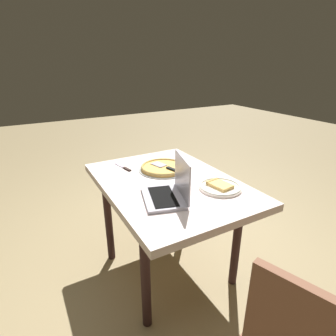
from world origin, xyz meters
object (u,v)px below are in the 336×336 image
object	(u,v)px
dining_table	(169,192)
pizza_plate	(220,187)
pizza_tray	(163,168)
table_knife	(124,168)
laptop	(170,190)

from	to	relation	value
dining_table	pizza_plate	bearing A→B (deg)	41.39
pizza_tray	table_knife	distance (m)	0.29
laptop	table_knife	xyz separation A→B (m)	(-0.56, -0.06, -0.05)
pizza_plate	pizza_tray	xyz separation A→B (m)	(-0.44, -0.16, 0.00)
pizza_plate	pizza_tray	world-z (taller)	pizza_plate
pizza_tray	table_knife	size ratio (longest dim) A/B	1.76
pizza_plate	pizza_tray	bearing A→B (deg)	-160.36
pizza_plate	table_knife	world-z (taller)	pizza_plate
pizza_tray	table_knife	xyz separation A→B (m)	(-0.16, -0.23, -0.01)
laptop	pizza_tray	world-z (taller)	laptop
laptop	table_knife	world-z (taller)	laptop
dining_table	pizza_plate	size ratio (longest dim) A/B	4.38
table_knife	dining_table	bearing A→B (deg)	25.91
dining_table	pizza_plate	xyz separation A→B (m)	(0.25, 0.22, 0.09)
table_knife	pizza_plate	bearing A→B (deg)	33.00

